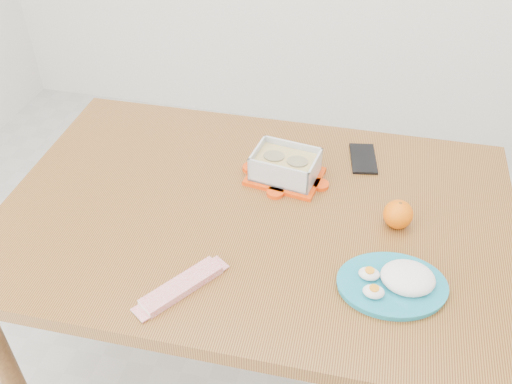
% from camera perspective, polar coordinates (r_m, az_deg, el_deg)
% --- Properties ---
extents(dining_table, '(1.31, 0.88, 0.75)m').
position_cam_1_polar(dining_table, '(1.51, 0.00, -4.37)').
color(dining_table, olive).
rests_on(dining_table, ground).
extents(food_container, '(0.21, 0.17, 0.08)m').
position_cam_1_polar(food_container, '(1.53, 2.95, 2.59)').
color(food_container, '#E83C06').
rests_on(food_container, dining_table).
extents(orange_fruit, '(0.07, 0.07, 0.07)m').
position_cam_1_polar(orange_fruit, '(1.43, 14.02, -2.18)').
color(orange_fruit, '#E45704').
rests_on(orange_fruit, dining_table).
extents(rice_plate, '(0.28, 0.28, 0.06)m').
position_cam_1_polar(rice_plate, '(1.29, 13.95, -8.62)').
color(rice_plate, teal).
rests_on(rice_plate, dining_table).
extents(candy_bar, '(0.15, 0.19, 0.02)m').
position_cam_1_polar(candy_bar, '(1.27, -7.45, -9.31)').
color(candy_bar, red).
rests_on(candy_bar, dining_table).
extents(smartphone, '(0.09, 0.15, 0.01)m').
position_cam_1_polar(smartphone, '(1.65, 10.68, 3.30)').
color(smartphone, black).
rests_on(smartphone, dining_table).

